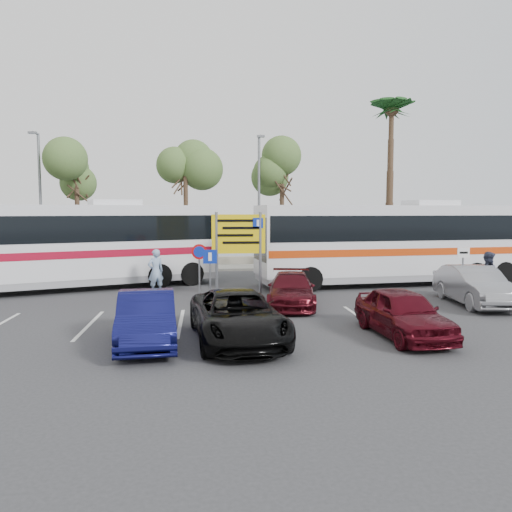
{
  "coord_description": "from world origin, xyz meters",
  "views": [
    {
      "loc": [
        -0.41,
        -17.19,
        3.65
      ],
      "look_at": [
        1.7,
        3.0,
        1.8
      ],
      "focal_mm": 35.0,
      "sensor_mm": 36.0,
      "label": 1
    }
  ],
  "objects": [
    {
      "name": "car_blue",
      "position": [
        -2.0,
        -3.5,
        0.71
      ],
      "size": [
        1.92,
        4.46,
        1.43
      ],
      "primitive_type": "imported",
      "rotation": [
        0.0,
        0.0,
        0.1
      ],
      "color": "#10124E",
      "rests_on": "ground"
    },
    {
      "name": "seawall",
      "position": [
        0.0,
        16.0,
        0.3
      ],
      "size": [
        48.0,
        0.8,
        0.6
      ],
      "primitive_type": "cube",
      "color": "gray",
      "rests_on": "ground"
    },
    {
      "name": "sign_no_stop",
      "position": [
        -0.6,
        2.38,
        1.58
      ],
      "size": [
        0.6,
        0.08,
        2.35
      ],
      "color": "slate",
      "rests_on": "ground"
    },
    {
      "name": "direction_sign",
      "position": [
        1.0,
        3.2,
        2.43
      ],
      "size": [
        2.2,
        0.12,
        3.6
      ],
      "color": "slate",
      "rests_on": "ground"
    },
    {
      "name": "street_lamp_right",
      "position": [
        3.0,
        13.52,
        4.6
      ],
      "size": [
        0.45,
        1.15,
        8.01
      ],
      "color": "slate",
      "rests_on": "kerb_strip"
    },
    {
      "name": "sign_taxi",
      "position": [
        9.8,
        1.49,
        1.42
      ],
      "size": [
        0.5,
        0.07,
        2.2
      ],
      "color": "slate",
      "rests_on": "ground"
    },
    {
      "name": "kerb_strip",
      "position": [
        0.0,
        14.0,
        0.07
      ],
      "size": [
        44.0,
        2.4,
        0.15
      ],
      "primitive_type": "cube",
      "color": "gray",
      "rests_on": "ground"
    },
    {
      "name": "palm_tree",
      "position": [
        11.5,
        14.0,
        9.87
      ],
      "size": [
        4.8,
        4.8,
        11.2
      ],
      "color": "#382619",
      "rests_on": "kerb_strip"
    },
    {
      "name": "coach_bus_left",
      "position": [
        -6.5,
        6.5,
        1.94
      ],
      "size": [
        13.52,
        7.49,
        4.18
      ],
      "color": "silver",
      "rests_on": "ground"
    },
    {
      "name": "tree_right",
      "position": [
        4.5,
        14.0,
        6.17
      ],
      "size": [
        3.2,
        3.2,
        7.4
      ],
      "color": "#382619",
      "rests_on": "kerb_strip"
    },
    {
      "name": "tree_left",
      "position": [
        -8.0,
        14.0,
        6.0
      ],
      "size": [
        3.2,
        3.2,
        7.2
      ],
      "color": "#382619",
      "rests_on": "kerb_strip"
    },
    {
      "name": "coach_bus_right",
      "position": [
        8.82,
        6.5,
        1.93
      ],
      "size": [
        13.61,
        4.31,
        4.17
      ],
      "color": "silver",
      "rests_on": "ground"
    },
    {
      "name": "car_red",
      "position": [
        5.3,
        -3.5,
        0.7
      ],
      "size": [
        1.96,
        4.24,
        1.41
      ],
      "primitive_type": "imported",
      "rotation": [
        0.0,
        0.0,
        0.07
      ],
      "color": "#4E0B15",
      "rests_on": "ground"
    },
    {
      "name": "sign_parking",
      "position": [
        -0.2,
        0.79,
        1.47
      ],
      "size": [
        0.5,
        0.07,
        2.25
      ],
      "color": "slate",
      "rests_on": "ground"
    },
    {
      "name": "car_silver_b",
      "position": [
        10.0,
        0.94,
        0.76
      ],
      "size": [
        1.99,
        4.71,
        1.51
      ],
      "primitive_type": "imported",
      "rotation": [
        0.0,
        0.0,
        -0.09
      ],
      "color": "gray",
      "rests_on": "ground"
    },
    {
      "name": "pedestrian_far",
      "position": [
        11.0,
        1.71,
        1.01
      ],
      "size": [
        0.97,
        1.13,
        2.01
      ],
      "primitive_type": "imported",
      "rotation": [
        0.0,
        0.0,
        1.81
      ],
      "color": "#383E55",
      "rests_on": "ground"
    },
    {
      "name": "pedestrian_near",
      "position": [
        -2.55,
        5.0,
        0.98
      ],
      "size": [
        0.85,
        0.74,
        1.97
      ],
      "primitive_type": "imported",
      "rotation": [
        0.0,
        0.0,
        3.6
      ],
      "color": "#8CA7CB",
      "rests_on": "ground"
    },
    {
      "name": "car_maroon",
      "position": [
        2.9,
        1.47,
        0.63
      ],
      "size": [
        2.48,
        4.6,
        1.27
      ],
      "primitive_type": "imported",
      "rotation": [
        0.0,
        0.0,
        -0.17
      ],
      "color": "#460B13",
      "rests_on": "ground"
    },
    {
      "name": "tree_mid",
      "position": [
        -1.5,
        14.0,
        6.65
      ],
      "size": [
        3.2,
        3.2,
        8.0
      ],
      "color": "#382619",
      "rests_on": "kerb_strip"
    },
    {
      "name": "suv_black",
      "position": [
        0.5,
        -3.5,
        0.71
      ],
      "size": [
        2.83,
        5.28,
        1.41
      ],
      "primitive_type": "imported",
      "rotation": [
        0.0,
        0.0,
        0.1
      ],
      "color": "black",
      "rests_on": "ground"
    },
    {
      "name": "sea",
      "position": [
        0.0,
        60.0,
        0.01
      ],
      "size": [
        140.0,
        140.0,
        0.0
      ],
      "primitive_type": "plane",
      "color": "#3C5161",
      "rests_on": "ground"
    },
    {
      "name": "lane_markings",
      "position": [
        -1.14,
        -1.0,
        0.0
      ],
      "size": [
        12.02,
        4.2,
        0.01
      ],
      "primitive_type": null,
      "color": "silver",
      "rests_on": "ground"
    },
    {
      "name": "street_lamp_left",
      "position": [
        -10.0,
        13.52,
        4.6
      ],
      "size": [
        0.45,
        1.15,
        8.01
      ],
      "color": "slate",
      "rests_on": "kerb_strip"
    },
    {
      "name": "ground",
      "position": [
        0.0,
        0.0,
        0.0
      ],
      "size": [
        120.0,
        120.0,
        0.0
      ],
      "primitive_type": "plane",
      "color": "#313133",
      "rests_on": "ground"
    }
  ]
}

